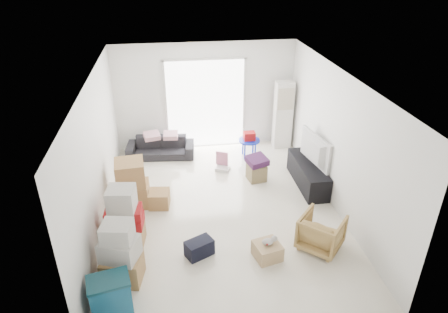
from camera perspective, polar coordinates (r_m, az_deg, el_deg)
name	(u,v)px	position (r m, az deg, el deg)	size (l,w,h in m)	color
room_shell	(222,149)	(7.40, -0.32, 1.08)	(4.98, 6.48, 3.18)	white
sliding_door	(205,101)	(10.17, -2.66, 7.98)	(2.10, 0.04, 2.33)	white
ac_tower	(283,115)	(10.36, 8.42, 5.90)	(0.45, 0.30, 1.75)	white
tv_console	(308,174)	(8.95, 11.89, -2.45)	(0.47, 1.58, 0.53)	black
television	(309,160)	(8.79, 12.10, -0.54)	(1.15, 0.66, 0.15)	black
sofa	(160,145)	(10.05, -9.09, 1.70)	(1.65, 0.48, 0.65)	black
pillow_left	(151,131)	(9.90, -10.34, 3.63)	(0.37, 0.30, 0.12)	#D0979F
pillow_right	(170,130)	(9.87, -7.68, 3.77)	(0.36, 0.29, 0.12)	#D0979F
armchair	(321,231)	(7.17, 13.75, -10.27)	(0.68, 0.64, 0.70)	tan
storage_bins	(111,297)	(6.12, -15.87, -18.75)	(0.64, 0.51, 0.66)	navy
box_stack_a	(121,255)	(6.49, -14.53, -13.52)	(0.67, 0.60, 1.08)	olive
box_stack_b	(125,222)	(7.12, -14.01, -9.02)	(0.66, 0.64, 1.17)	olive
box_stack_c	(131,184)	(8.21, -13.10, -3.81)	(0.67, 0.61, 0.97)	olive
loose_box	(159,199)	(8.20, -9.23, -5.99)	(0.40, 0.40, 0.33)	olive
duffel_bag	(199,248)	(6.95, -3.55, -12.91)	(0.46, 0.28, 0.29)	black
ottoman	(256,172)	(9.00, 4.66, -2.23)	(0.38, 0.38, 0.38)	olive
blanket	(257,162)	(8.88, 4.72, -0.78)	(0.42, 0.42, 0.14)	#4D2051
kids_table	(249,139)	(9.88, 3.63, 2.49)	(0.53, 0.53, 0.66)	#1024B7
toy_walker	(222,165)	(9.43, -0.23, -1.18)	(0.39, 0.38, 0.42)	silver
wood_crate	(267,251)	(6.94, 6.20, -13.24)	(0.42, 0.42, 0.28)	tan
plush_bunny	(270,241)	(6.82, 6.52, -11.89)	(0.27, 0.16, 0.13)	#B2ADA8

